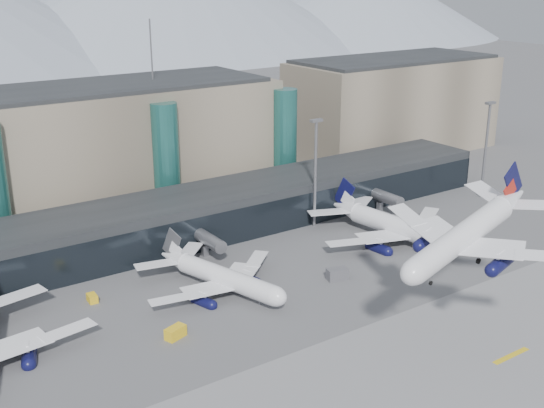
{
  "coord_description": "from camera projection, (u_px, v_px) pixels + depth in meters",
  "views": [
    {
      "loc": [
        -63.54,
        -70.5,
        56.87
      ],
      "look_at": [
        6.92,
        32.0,
        14.45
      ],
      "focal_mm": 45.0,
      "sensor_mm": 36.0,
      "label": 1
    }
  ],
  "objects": [
    {
      "name": "terminal_east",
      "position": [
        393.0,
        105.0,
        223.56
      ],
      "size": [
        70.0,
        30.0,
        31.0
      ],
      "color": "gray",
      "rests_on": "ground"
    },
    {
      "name": "lightmast_right",
      "position": [
        486.0,
        145.0,
        176.85
      ],
      "size": [
        3.0,
        1.2,
        25.6
      ],
      "color": "slate",
      "rests_on": "ground"
    },
    {
      "name": "concourse",
      "position": [
        181.0,
        219.0,
        150.82
      ],
      "size": [
        170.0,
        27.0,
        10.0
      ],
      "color": "black",
      "rests_on": "ground"
    },
    {
      "name": "jet_parked_right",
      "position": [
        388.0,
        218.0,
        152.1
      ],
      "size": [
        38.65,
        38.37,
        12.51
      ],
      "rotation": [
        0.0,
        0.0,
        1.68
      ],
      "color": "white",
      "rests_on": "ground"
    },
    {
      "name": "veh_c",
      "position": [
        337.0,
        274.0,
        132.64
      ],
      "size": [
        4.47,
        3.06,
        2.27
      ],
      "primitive_type": "cube",
      "rotation": [
        0.0,
        0.0,
        -0.24
      ],
      "color": "#505055",
      "rests_on": "ground"
    },
    {
      "name": "jet_parked_mid",
      "position": [
        214.0,
        269.0,
        128.0
      ],
      "size": [
        31.57,
        32.95,
        10.58
      ],
      "rotation": [
        0.0,
        0.0,
        1.85
      ],
      "color": "white",
      "rests_on": "ground"
    },
    {
      "name": "veh_d",
      "position": [
        401.0,
        219.0,
        163.42
      ],
      "size": [
        1.9,
        2.69,
        1.39
      ],
      "primitive_type": "cube",
      "rotation": [
        0.0,
        0.0,
        1.31
      ],
      "color": "beige",
      "rests_on": "ground"
    },
    {
      "name": "veh_b",
      "position": [
        92.0,
        298.0,
        123.72
      ],
      "size": [
        1.68,
        2.59,
        1.45
      ],
      "primitive_type": "cube",
      "rotation": [
        0.0,
        0.0,
        1.52
      ],
      "color": "gold",
      "rests_on": "ground"
    },
    {
      "name": "runway_markings",
      "position": [
        421.0,
        399.0,
        95.7
      ],
      "size": [
        128.0,
        1.0,
        0.02
      ],
      "color": "gold",
      "rests_on": "ground"
    },
    {
      "name": "teal_towers",
      "position": [
        86.0,
        174.0,
        152.58
      ],
      "size": [
        116.4,
        19.4,
        46.0
      ],
      "color": "#22615C",
      "rests_on": "ground"
    },
    {
      "name": "veh_h",
      "position": [
        175.0,
        332.0,
        111.44
      ],
      "size": [
        3.94,
        2.9,
        1.95
      ],
      "primitive_type": "cube",
      "rotation": [
        0.0,
        0.0,
        0.33
      ],
      "color": "gold",
      "rests_on": "ground"
    },
    {
      "name": "lightmast_mid",
      "position": [
        315.0,
        167.0,
        156.28
      ],
      "size": [
        3.0,
        1.2,
        25.6
      ],
      "color": "slate",
      "rests_on": "ground"
    },
    {
      "name": "hero_jet",
      "position": [
        473.0,
        224.0,
        104.46
      ],
      "size": [
        33.78,
        33.57,
        10.94
      ],
      "rotation": [
        0.0,
        -0.17,
        0.15
      ],
      "color": "white",
      "rests_on": "ground"
    },
    {
      "name": "ground",
      "position": [
        351.0,
        352.0,
        107.41
      ],
      "size": [
        900.0,
        900.0,
        0.0
      ],
      "primitive_type": "plane",
      "color": "#515154",
      "rests_on": "ground"
    },
    {
      "name": "runway_strip",
      "position": [
        421.0,
        399.0,
        95.71
      ],
      "size": [
        400.0,
        40.0,
        0.04
      ],
      "primitive_type": "cube",
      "color": "slate",
      "rests_on": "ground"
    },
    {
      "name": "terminal_main",
      "position": [
        19.0,
        159.0,
        159.22
      ],
      "size": [
        130.0,
        30.0,
        31.0
      ],
      "color": "gray",
      "rests_on": "ground"
    }
  ]
}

